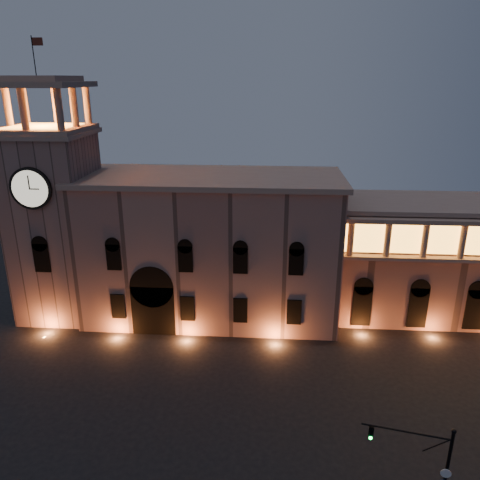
# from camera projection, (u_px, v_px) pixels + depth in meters

# --- Properties ---
(ground) EXTENTS (160.00, 160.00, 0.00)m
(ground) POSITION_uv_depth(u_px,v_px,m) (203.00, 438.00, 38.70)
(ground) COLOR black
(ground) RESTS_ON ground
(government_building) EXTENTS (30.80, 12.80, 17.60)m
(government_building) POSITION_uv_depth(u_px,v_px,m) (210.00, 247.00, 56.62)
(government_building) COLOR #91695E
(government_building) RESTS_ON ground
(clock_tower) EXTENTS (9.80, 9.80, 32.40)m
(clock_tower) POSITION_uv_depth(u_px,v_px,m) (55.00, 217.00, 55.72)
(clock_tower) COLOR #91695E
(clock_tower) RESTS_ON ground
(traffic_light) EXTENTS (5.67, 1.45, 7.90)m
(traffic_light) POSITION_uv_depth(u_px,v_px,m) (429.00, 474.00, 29.98)
(traffic_light) COLOR black
(traffic_light) RESTS_ON ground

